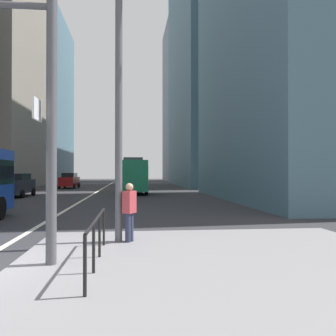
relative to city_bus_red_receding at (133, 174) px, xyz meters
name	(u,v)px	position (x,y,z in m)	size (l,w,h in m)	color
ground_plane	(84,199)	(-3.67, -8.62, -1.84)	(160.00, 160.00, 0.00)	#303033
median_island	(235,276)	(1.83, -29.62, -1.76)	(9.00, 10.00, 0.15)	gray
lane_centre_line	(97,192)	(-3.67, 1.38, -1.83)	(0.20, 80.00, 0.01)	beige
office_tower_left_far	(38,102)	(-19.67, 41.36, 14.92)	(11.70, 20.55, 33.50)	slate
office_tower_right_mid	(218,66)	(13.33, 18.00, 16.72)	(12.95, 25.38, 37.10)	slate
office_tower_right_far	(191,102)	(13.33, 43.72, 16.00)	(11.14, 20.44, 35.66)	slate
city_bus_red_receding	(133,174)	(0.00, 0.00, 0.00)	(2.77, 11.71, 3.40)	#198456
city_bus_red_distant	(130,173)	(-0.40, 23.31, 0.00)	(2.93, 11.68, 3.40)	#198456
car_oncoming_mid	(69,180)	(-7.90, 9.99, -0.85)	(2.18, 4.63, 1.94)	maroon
car_receding_near	(125,180)	(-0.96, 11.23, -0.85)	(2.14, 4.27, 1.94)	gold
car_receding_far	(123,180)	(-1.26, 12.83, -0.85)	(2.12, 4.54, 1.94)	#B2A899
car_oncoming_far	(17,185)	(-9.61, -5.34, -0.85)	(2.11, 4.49, 1.94)	#232838
street_lamp_post	(119,57)	(-0.51, -26.31, 3.45)	(5.50, 0.32, 8.00)	#56565B
pedestrian_railing	(97,230)	(-0.87, -28.75, -0.97)	(0.06, 3.95, 0.98)	black
pedestrian_waiting	(129,209)	(-0.21, -26.39, -0.79)	(0.40, 0.45, 1.62)	#2D334C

